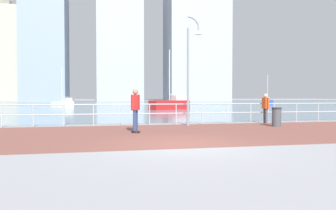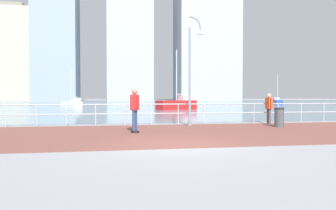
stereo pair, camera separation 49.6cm
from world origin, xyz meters
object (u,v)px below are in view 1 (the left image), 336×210
(lamppost, at_px, (191,65))
(skateboarder, at_px, (135,106))
(sailboat_red, at_px, (63,104))
(sailboat_gray, at_px, (171,104))
(trash_bin, at_px, (277,117))
(sailboat_teal, at_px, (267,101))
(bystander, at_px, (265,106))

(lamppost, relative_size, skateboarder, 3.10)
(sailboat_red, bearing_deg, lamppost, -71.14)
(sailboat_red, xyz_separation_m, sailboat_gray, (12.43, -8.68, 0.12))
(trash_bin, height_order, sailboat_red, sailboat_red)
(trash_bin, xyz_separation_m, sailboat_teal, (20.61, 37.88, 0.03))
(skateboarder, height_order, sailboat_teal, sailboat_teal)
(lamppost, relative_size, sailboat_teal, 1.05)
(lamppost, xyz_separation_m, sailboat_teal, (24.51, 36.41, -2.54))
(bystander, height_order, sailboat_red, sailboat_red)
(lamppost, xyz_separation_m, trash_bin, (3.90, -1.47, -2.57))
(lamppost, xyz_separation_m, sailboat_gray, (3.04, 18.82, -2.42))
(sailboat_red, bearing_deg, sailboat_teal, 14.74)
(sailboat_teal, height_order, sailboat_gray, sailboat_gray)
(lamppost, xyz_separation_m, skateboarder, (-3.10, -2.77, -1.97))
(skateboarder, relative_size, bystander, 1.10)
(bystander, height_order, sailboat_gray, sailboat_gray)
(sailboat_gray, bearing_deg, skateboarder, -105.88)
(trash_bin, relative_size, sailboat_gray, 0.14)
(lamppost, bearing_deg, skateboarder, -138.21)
(lamppost, bearing_deg, trash_bin, -20.70)
(bystander, bearing_deg, sailboat_red, 116.60)
(lamppost, height_order, sailboat_gray, sailboat_gray)
(sailboat_teal, bearing_deg, trash_bin, -118.55)
(lamppost, relative_size, sailboat_gray, 0.84)
(trash_bin, bearing_deg, lamppost, 159.30)
(trash_bin, distance_m, sailboat_red, 31.87)
(trash_bin, xyz_separation_m, sailboat_gray, (-0.86, 20.29, 0.16))
(lamppost, bearing_deg, sailboat_teal, 56.06)
(skateboarder, xyz_separation_m, trash_bin, (7.00, 1.30, -0.60))
(bystander, xyz_separation_m, sailboat_red, (-13.65, 27.24, -0.44))
(sailboat_red, height_order, sailboat_teal, sailboat_red)
(sailboat_red, xyz_separation_m, sailboat_teal, (33.90, 8.92, -0.00))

